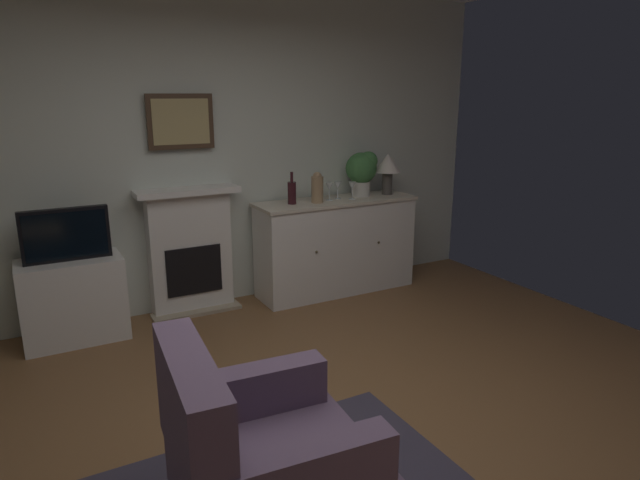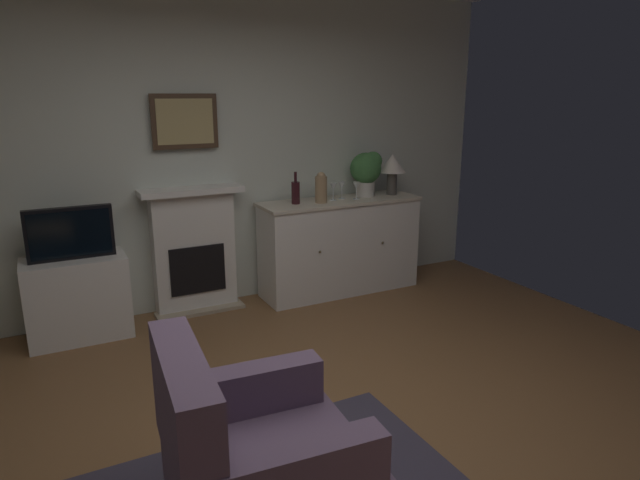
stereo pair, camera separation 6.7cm
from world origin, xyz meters
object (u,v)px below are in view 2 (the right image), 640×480
object	(u,v)px
wine_glass_left	(333,187)
wine_glass_center	(342,186)
wine_bottle	(296,192)
tv_set	(70,233)
fireplace_unit	(194,250)
table_lamp	(392,166)
tv_cabinet	(78,298)
vase_decorative	(321,188)
framed_picture	(185,121)
armchair	(254,462)
sideboard_cabinet	(340,246)
potted_plant_small	(367,170)
wine_glass_right	(356,186)

from	to	relation	value
wine_glass_left	wine_glass_center	world-z (taller)	same
wine_bottle	tv_set	bearing A→B (deg)	-179.57
fireplace_unit	wine_glass_left	size ratio (longest dim) A/B	6.67
table_lamp	tv_cabinet	bearing A→B (deg)	179.71
table_lamp	wine_glass_center	distance (m)	0.57
fireplace_unit	vase_decorative	bearing A→B (deg)	-11.31
wine_glass_center	fireplace_unit	bearing A→B (deg)	173.96
framed_picture	wine_glass_center	xyz separation A→B (m)	(1.40, -0.19, -0.62)
wine_glass_left	wine_glass_center	size ratio (longest dim) A/B	1.00
vase_decorative	tv_cabinet	bearing A→B (deg)	178.24
fireplace_unit	armchair	bearing A→B (deg)	-100.13
sideboard_cabinet	tv_cabinet	world-z (taller)	sideboard_cabinet
fireplace_unit	tv_set	distance (m)	1.04
wine_glass_left	wine_glass_center	bearing A→B (deg)	15.83
wine_bottle	tv_cabinet	size ratio (longest dim) A/B	0.39
fireplace_unit	sideboard_cabinet	bearing A→B (deg)	-7.40
fireplace_unit	armchair	world-z (taller)	fireplace_unit
sideboard_cabinet	potted_plant_small	bearing A→B (deg)	8.18
sideboard_cabinet	potted_plant_small	xyz separation A→B (m)	(0.32, 0.05, 0.71)
wine_glass_left	tv_set	world-z (taller)	wine_glass_left
tv_set	table_lamp	bearing A→B (deg)	0.16
tv_set	vase_decorative	bearing A→B (deg)	-1.13
wine_glass_left	tv_cabinet	world-z (taller)	wine_glass_left
tv_cabinet	framed_picture	bearing A→B (deg)	12.01
framed_picture	wine_glass_center	bearing A→B (deg)	-7.87
armchair	vase_decorative	bearing A→B (deg)	56.97
tv_cabinet	tv_set	distance (m)	0.53
armchair	tv_set	bearing A→B (deg)	100.90
wine_glass_left	wine_glass_center	distance (m)	0.11
wine_glass_center	vase_decorative	bearing A→B (deg)	-163.25
wine_bottle	armchair	distance (m)	2.97
vase_decorative	wine_glass_center	bearing A→B (deg)	16.75
fireplace_unit	wine_glass_center	distance (m)	1.49
sideboard_cabinet	tv_cabinet	distance (m)	2.34
table_lamp	sideboard_cabinet	bearing A→B (deg)	-180.00
fireplace_unit	tv_cabinet	bearing A→B (deg)	-170.55
fireplace_unit	wine_bottle	size ratio (longest dim) A/B	3.79
vase_decorative	potted_plant_small	world-z (taller)	potted_plant_small
fireplace_unit	framed_picture	distance (m)	1.10
fireplace_unit	wine_glass_left	xyz separation A→B (m)	(1.29, -0.18, 0.48)
framed_picture	wine_bottle	bearing A→B (deg)	-13.44
wine_glass_center	wine_glass_right	world-z (taller)	same
potted_plant_small	wine_glass_right	bearing A→B (deg)	-150.36
framed_picture	potted_plant_small	bearing A→B (deg)	-6.02
wine_glass_right	tv_cabinet	distance (m)	2.58
wine_glass_right	tv_set	size ratio (longest dim) A/B	0.27
tv_set	fireplace_unit	bearing A→B (deg)	10.77
tv_set	wine_glass_left	bearing A→B (deg)	0.16
table_lamp	wine_glass_right	size ratio (longest dim) A/B	2.42
wine_glass_left	tv_cabinet	bearing A→B (deg)	179.57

